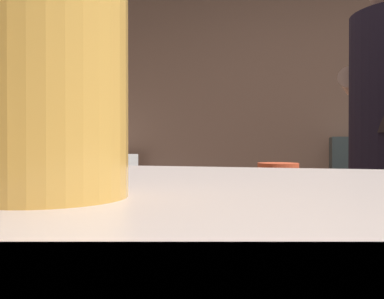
# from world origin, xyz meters

# --- Properties ---
(wall_back) EXTENTS (5.20, 0.10, 2.70)m
(wall_back) POSITION_xyz_m (0.00, 2.20, 1.35)
(wall_back) COLOR brown
(wall_back) RESTS_ON ground
(mini_fridge) EXTENTS (0.63, 0.58, 0.98)m
(mini_fridge) POSITION_xyz_m (-2.03, 1.75, 0.49)
(mini_fridge) COLOR white
(mini_fridge) RESTS_ON ground
(mixing_bowl) EXTENTS (0.21, 0.21, 0.06)m
(mixing_bowl) POSITION_xyz_m (-0.39, 0.80, 0.94)
(mixing_bowl) COLOR #D04C2D
(mixing_bowl) RESTS_ON prep_counter
(pint_glass_far) EXTENTS (0.07, 0.07, 0.14)m
(pint_glass_far) POSITION_xyz_m (-0.38, -1.06, 1.10)
(pint_glass_far) COLOR gold
(pint_glass_far) RESTS_ON bar_counter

